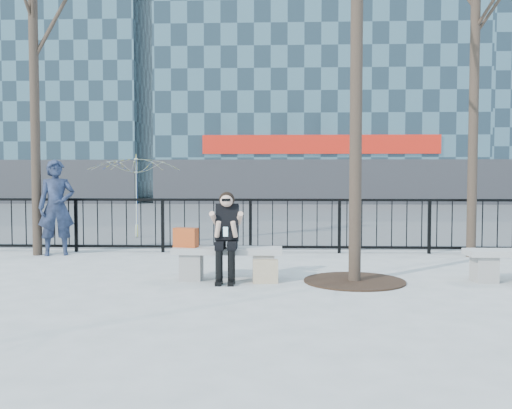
{
  "coord_description": "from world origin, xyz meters",
  "views": [
    {
      "loc": [
        0.77,
        -8.53,
        1.59
      ],
      "look_at": [
        0.4,
        0.8,
        1.1
      ],
      "focal_mm": 40.0,
      "sensor_mm": 36.0,
      "label": 1
    }
  ],
  "objects": [
    {
      "name": "bench_main",
      "position": [
        0.0,
        0.0,
        0.3
      ],
      "size": [
        1.65,
        0.46,
        0.49
      ],
      "color": "slate",
      "rests_on": "ground"
    },
    {
      "name": "seated_woman",
      "position": [
        0.0,
        -0.16,
        0.67
      ],
      "size": [
        0.5,
        0.64,
        1.34
      ],
      "color": "black",
      "rests_on": "ground"
    },
    {
      "name": "tree_left",
      "position": [
        -4.0,
        2.5,
        4.86
      ],
      "size": [
        2.8,
        2.8,
        6.5
      ],
      "color": "black",
      "rests_on": "ground"
    },
    {
      "name": "ground",
      "position": [
        0.0,
        0.0,
        0.0
      ],
      "size": [
        120.0,
        120.0,
        0.0
      ],
      "primitive_type": "plane",
      "color": "gray",
      "rests_on": "ground"
    },
    {
      "name": "vendor_umbrella",
      "position": [
        -2.81,
        5.55,
        1.05
      ],
      "size": [
        2.95,
        2.98,
        2.11
      ],
      "primitive_type": "imported",
      "rotation": [
        0.0,
        0.0,
        -0.34
      ],
      "color": "yellow",
      "rests_on": "ground"
    },
    {
      "name": "tree_grate",
      "position": [
        1.9,
        -0.1,
        0.01
      ],
      "size": [
        1.5,
        1.5,
        0.02
      ],
      "primitive_type": "cylinder",
      "color": "black",
      "rests_on": "ground"
    },
    {
      "name": "standing_man",
      "position": [
        -3.61,
        2.51,
        0.94
      ],
      "size": [
        0.81,
        0.67,
        1.89
      ],
      "primitive_type": "imported",
      "rotation": [
        0.0,
        0.0,
        0.38
      ],
      "color": "black",
      "rests_on": "ground"
    },
    {
      "name": "building_left",
      "position": [
        -15.0,
        27.0,
        11.3
      ],
      "size": [
        16.2,
        10.2,
        22.6
      ],
      "color": "#45656E",
      "rests_on": "ground"
    },
    {
      "name": "handbag",
      "position": [
        -0.64,
        0.02,
        0.64
      ],
      "size": [
        0.39,
        0.25,
        0.29
      ],
      "primitive_type": "cube",
      "rotation": [
        0.0,
        0.0,
        -0.24
      ],
      "color": "#AB3D15",
      "rests_on": "bench_main"
    },
    {
      "name": "street_surface",
      "position": [
        0.0,
        15.0,
        0.0
      ],
      "size": [
        60.0,
        23.0,
        0.01
      ],
      "primitive_type": "cube",
      "color": "#474747",
      "rests_on": "ground"
    },
    {
      "name": "shopping_bag",
      "position": [
        0.58,
        -0.25,
        0.17
      ],
      "size": [
        0.38,
        0.17,
        0.34
      ],
      "primitive_type": "cube",
      "rotation": [
        0.0,
        0.0,
        0.11
      ],
      "color": "beige",
      "rests_on": "ground"
    },
    {
      "name": "railing",
      "position": [
        0.0,
        3.0,
        0.55
      ],
      "size": [
        14.0,
        0.06,
        1.1
      ],
      "color": "black",
      "rests_on": "ground"
    }
  ]
}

